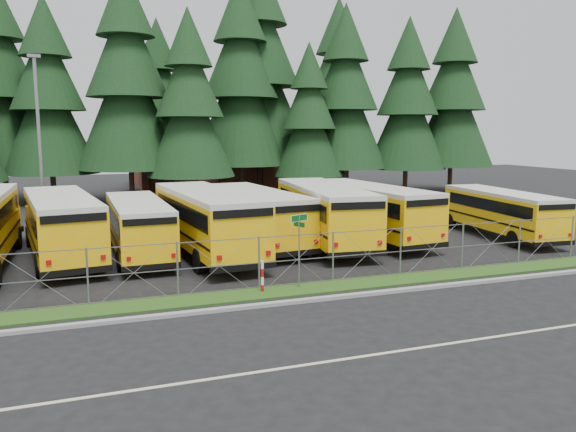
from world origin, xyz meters
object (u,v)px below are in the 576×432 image
object	(u,v)px
bus_4	(254,217)
bus_6	(365,212)
bus_1	(61,227)
bus_2	(138,228)
striped_bollard	(262,277)
bus_5	(322,214)
bus_3	(204,222)
bus_east	(498,214)
street_sign	(299,235)
light_standard	(39,137)

from	to	relation	value
bus_4	bus_6	world-z (taller)	bus_6
bus_1	bus_4	bearing A→B (deg)	-7.06
bus_2	striped_bollard	world-z (taller)	bus_2
bus_2	bus_5	xyz separation A→B (m)	(9.30, -0.27, 0.21)
bus_3	bus_east	world-z (taller)	bus_3
bus_2	street_sign	size ratio (longest dim) A/B	3.61
bus_4	bus_east	world-z (taller)	bus_4
bus_2	bus_3	bearing A→B (deg)	-17.39
bus_2	bus_6	xyz separation A→B (m)	(12.00, 0.06, 0.16)
bus_5	bus_6	world-z (taller)	bus_5
bus_3	light_standard	xyz separation A→B (m)	(-7.65, 9.62, 3.95)
bus_5	striped_bollard	xyz separation A→B (m)	(-5.58, -7.66, -0.94)
bus_1	street_sign	xyz separation A→B (m)	(8.54, -8.33, 0.54)
bus_3	street_sign	size ratio (longest dim) A/B	4.20
bus_2	bus_east	size ratio (longest dim) A/B	1.03
bus_6	striped_bollard	bearing A→B (deg)	-141.23
bus_1	light_standard	xyz separation A→B (m)	(-1.27, 8.31, 4.01)
bus_4	light_standard	bearing A→B (deg)	136.64
bus_4	light_standard	size ratio (longest dim) A/B	1.08
bus_3	bus_east	bearing A→B (deg)	-8.39
bus_1	bus_6	xyz separation A→B (m)	(15.36, -0.41, -0.01)
bus_1	bus_4	world-z (taller)	bus_1
bus_1	bus_4	distance (m)	9.26
bus_6	light_standard	size ratio (longest dim) A/B	1.12
bus_5	light_standard	xyz separation A→B (m)	(-13.93, 9.04, 3.96)
striped_bollard	bus_east	bearing A→B (deg)	21.51
striped_bollard	bus_6	bearing A→B (deg)	44.00
bus_5	striped_bollard	world-z (taller)	bus_5
street_sign	bus_1	bearing A→B (deg)	135.72
street_sign	striped_bollard	world-z (taller)	street_sign
bus_east	street_sign	distance (m)	15.38
bus_3	striped_bollard	xyz separation A→B (m)	(0.71, -7.08, -0.95)
bus_6	street_sign	size ratio (longest dim) A/B	4.03
bus_2	bus_4	xyz separation A→B (m)	(5.89, 0.61, 0.10)
bus_4	street_sign	world-z (taller)	bus_4
bus_1	bus_6	world-z (taller)	bus_1
street_sign	light_standard	distance (m)	19.61
light_standard	bus_5	bearing A→B (deg)	-32.98
bus_east	striped_bollard	bearing A→B (deg)	-153.45
bus_6	bus_east	size ratio (longest dim) A/B	1.15
bus_4	bus_5	size ratio (longest dim) A/B	0.93
bus_2	street_sign	xyz separation A→B (m)	(5.17, -7.86, 0.71)
street_sign	light_standard	world-z (taller)	light_standard
bus_5	street_sign	xyz separation A→B (m)	(-4.13, -7.59, 0.50)
bus_5	bus_3	bearing A→B (deg)	-168.45
striped_bollard	bus_1	bearing A→B (deg)	130.16
bus_east	street_sign	size ratio (longest dim) A/B	3.50
bus_1	light_standard	distance (m)	9.31
light_standard	bus_2	bearing A→B (deg)	-62.17
bus_1	bus_6	bearing A→B (deg)	-9.45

